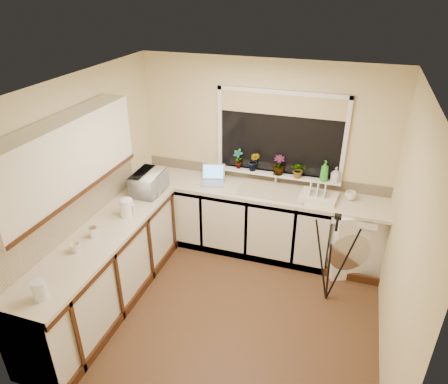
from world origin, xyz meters
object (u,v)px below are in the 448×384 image
washing_machine (351,236)px  plant_c (279,165)px  soap_bottle_clear (336,175)px  plant_d (299,170)px  cup_left (75,248)px  tripod (332,259)px  plant_b (254,161)px  plant_a (238,159)px  soap_bottle_green (325,171)px  glass_jug (40,290)px  kettle (127,208)px  cup_back (350,196)px  laptop (213,178)px  steel_jar (93,232)px  dish_rack (319,197)px  microwave (149,183)px

washing_machine → plant_c: bearing=144.5°
washing_machine → soap_bottle_clear: 0.79m
plant_d → cup_left: bearing=-132.0°
plant_c → soap_bottle_clear: plant_c is taller
tripod → plant_b: bearing=116.3°
washing_machine → plant_a: 1.71m
plant_d → soap_bottle_green: soap_bottle_green is taller
plant_c → soap_bottle_clear: (0.70, 0.01, -0.03)m
tripod → cup_left: 2.66m
glass_jug → plant_b: plant_b is taller
tripod → soap_bottle_green: soap_bottle_green is taller
kettle → cup_back: (2.34, 1.17, -0.05)m
plant_d → plant_a: bearing=177.4°
kettle → soap_bottle_green: bearing=32.6°
laptop → plant_b: size_ratio=1.37×
plant_d → plant_c: bearing=178.3°
steel_jar → soap_bottle_green: soap_bottle_green is taller
glass_jug → washing_machine: bearing=45.7°
kettle → soap_bottle_green: (2.00, 1.28, 0.18)m
kettle → plant_a: size_ratio=0.76×
tripod → soap_bottle_clear: size_ratio=5.84×
plant_a → glass_jug: bearing=-108.5°
dish_rack → soap_bottle_clear: 0.35m
laptop → dish_rack: (1.36, -0.06, -0.02)m
washing_machine → laptop: laptop is taller
laptop → kettle: size_ratio=1.79×
steel_jar → microwave: 1.07m
steel_jar → plant_b: (1.23, 1.76, 0.22)m
plant_d → cup_left: (-1.82, -2.03, -0.21)m
cup_back → dish_rack: bearing=-163.0°
kettle → steel_jar: size_ratio=1.76×
tripod → glass_jug: size_ratio=6.30×
kettle → plant_b: 1.71m
plant_a → washing_machine: bearing=-7.9°
tripod → cup_left: size_ratio=11.21×
dish_rack → plant_a: size_ratio=1.63×
soap_bottle_green → tripod: bearing=-75.2°
cup_back → soap_bottle_green: bearing=161.5°
plant_a → plant_d: bearing=-2.6°
soap_bottle_green → cup_left: size_ratio=2.63×
cup_left → plant_b: bearing=58.6°
tripod → plant_d: plant_d is taller
glass_jug → microwave: (-0.02, 1.98, 0.04)m
kettle → microwave: microwave is taller
washing_machine → cup_back: cup_back is taller
plant_d → cup_left: plant_d is taller
plant_a → plant_c: plant_a is taller
tripod → steel_jar: size_ratio=9.89×
soap_bottle_clear → cup_left: size_ratio=1.92×
tripod → glass_jug: tripod is taller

